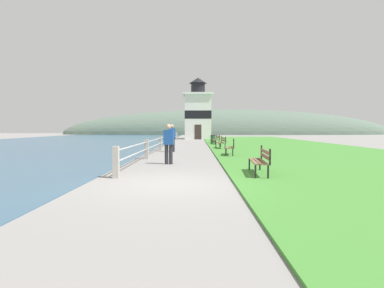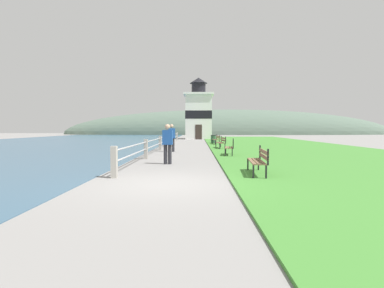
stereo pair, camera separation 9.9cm
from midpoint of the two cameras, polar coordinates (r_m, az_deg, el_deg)
name	(u,v)px [view 1 (the left image)]	position (r m, az deg, el deg)	size (l,w,h in m)	color
ground_plane	(168,184)	(8.36, -4.88, -7.64)	(160.00, 160.00, 0.00)	gray
grass_verge	(279,146)	(26.52, 16.10, -0.33)	(12.00, 52.08, 0.06)	#428433
water_strip	(21,146)	(29.72, -29.81, -0.31)	(24.00, 83.33, 0.01)	#385B75
seawall_railing	(165,140)	(23.59, -5.36, 0.72)	(0.18, 28.69, 0.99)	#A8A399
park_bench_near	(261,159)	(9.99, 12.68, -2.83)	(0.61, 1.88, 0.94)	brown
park_bench_midway	(231,146)	(16.65, 7.27, -0.45)	(0.66, 1.69, 0.94)	brown
park_bench_far	(221,142)	(22.22, 5.51, 0.45)	(0.64, 1.92, 0.94)	brown
park_bench_by_lighthouse	(216,139)	(27.86, 4.57, 0.98)	(0.67, 1.81, 0.94)	brown
lighthouse	(198,113)	(42.28, 1.08, 5.93)	(4.12, 4.12, 8.58)	white
person_strolling	(169,143)	(12.84, -4.70, 0.29)	(0.43, 0.26, 1.72)	#28282D
person_by_railing	(172,137)	(19.53, -3.98, 1.37)	(0.46, 0.29, 1.80)	#28282D
trash_bin	(213,139)	(29.83, 3.94, 0.90)	(0.54, 0.54, 0.84)	#2D5138
distant_hillside	(226,134)	(73.26, 6.43, 1.85)	(80.00, 16.00, 12.00)	#566B5B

